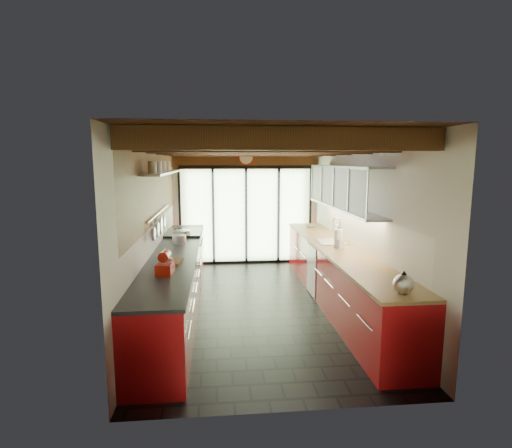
# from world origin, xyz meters

# --- Properties ---
(ground) EXTENTS (5.50, 5.50, 0.00)m
(ground) POSITION_xyz_m (0.00, 0.00, 0.00)
(ground) COLOR black
(ground) RESTS_ON ground
(room_shell) EXTENTS (5.50, 5.50, 5.50)m
(room_shell) POSITION_xyz_m (0.00, 0.00, 1.65)
(room_shell) COLOR silver
(room_shell) RESTS_ON ground
(ceiling_beams) EXTENTS (3.14, 5.06, 4.90)m
(ceiling_beams) POSITION_xyz_m (-0.00, 0.38, 2.46)
(ceiling_beams) COLOR #593316
(ceiling_beams) RESTS_ON ground
(glass_door) EXTENTS (2.95, 0.10, 2.90)m
(glass_door) POSITION_xyz_m (0.00, 2.69, 1.66)
(glass_door) COLOR #C6EAAD
(glass_door) RESTS_ON ground
(left_counter) EXTENTS (0.68, 5.00, 0.92)m
(left_counter) POSITION_xyz_m (-1.28, 0.00, 0.46)
(left_counter) COLOR #B11117
(left_counter) RESTS_ON ground
(range_stove) EXTENTS (0.66, 0.90, 0.97)m
(range_stove) POSITION_xyz_m (-1.28, 1.45, 0.47)
(range_stove) COLOR silver
(range_stove) RESTS_ON ground
(right_counter) EXTENTS (0.68, 5.00, 0.92)m
(right_counter) POSITION_xyz_m (1.27, 0.00, 0.46)
(right_counter) COLOR #B11117
(right_counter) RESTS_ON ground
(sink_assembly) EXTENTS (0.45, 0.52, 0.43)m
(sink_assembly) POSITION_xyz_m (1.29, 0.40, 0.96)
(sink_assembly) COLOR silver
(sink_assembly) RESTS_ON right_counter
(upper_cabinets_right) EXTENTS (0.34, 3.00, 3.00)m
(upper_cabinets_right) POSITION_xyz_m (1.43, 0.30, 1.85)
(upper_cabinets_right) COLOR silver
(upper_cabinets_right) RESTS_ON ground
(left_wall_fixtures) EXTENTS (0.28, 2.60, 0.96)m
(left_wall_fixtures) POSITION_xyz_m (-1.47, 0.14, 1.88)
(left_wall_fixtures) COLOR silver
(left_wall_fixtures) RESTS_ON ground
(stand_mixer) EXTENTS (0.20, 0.33, 0.29)m
(stand_mixer) POSITION_xyz_m (-1.27, -1.26, 1.03)
(stand_mixer) COLOR red
(stand_mixer) RESTS_ON left_counter
(pot_large) EXTENTS (0.27, 0.27, 0.14)m
(pot_large) POSITION_xyz_m (-1.27, 0.53, 0.99)
(pot_large) COLOR silver
(pot_large) RESTS_ON left_counter
(pot_small) EXTENTS (0.39, 0.39, 0.11)m
(pot_small) POSITION_xyz_m (-1.27, 1.18, 0.98)
(pot_small) COLOR silver
(pot_small) RESTS_ON left_counter
(cutting_board) EXTENTS (0.32, 0.42, 0.03)m
(cutting_board) POSITION_xyz_m (-1.27, -0.75, 0.94)
(cutting_board) COLOR brown
(cutting_board) RESTS_ON left_counter
(kettle) EXTENTS (0.27, 0.29, 0.25)m
(kettle) POSITION_xyz_m (1.27, -2.25, 1.03)
(kettle) COLOR silver
(kettle) RESTS_ON right_counter
(paper_towel) EXTENTS (0.14, 0.14, 0.34)m
(paper_towel) POSITION_xyz_m (1.27, 0.00, 1.06)
(paper_towel) COLOR white
(paper_towel) RESTS_ON right_counter
(soap_bottle) EXTENTS (0.11, 0.11, 0.20)m
(soap_bottle) POSITION_xyz_m (1.27, -0.11, 1.02)
(soap_bottle) COLOR silver
(soap_bottle) RESTS_ON right_counter
(bowl) EXTENTS (0.24, 0.24, 0.05)m
(bowl) POSITION_xyz_m (1.27, 1.94, 0.94)
(bowl) COLOR silver
(bowl) RESTS_ON right_counter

